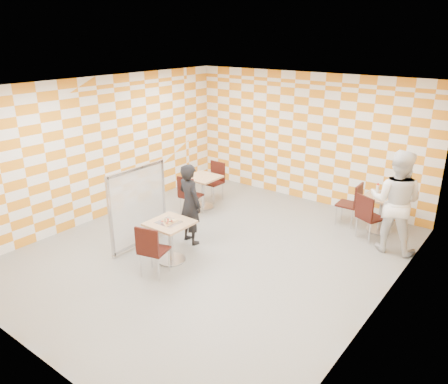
# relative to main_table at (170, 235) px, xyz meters

# --- Properties ---
(room_shell) EXTENTS (7.00, 7.00, 7.00)m
(room_shell) POSITION_rel_main_table_xyz_m (0.39, 1.24, 0.99)
(room_shell) COLOR gray
(room_shell) RESTS_ON ground
(main_table) EXTENTS (0.70, 0.70, 0.75)m
(main_table) POSITION_rel_main_table_xyz_m (0.00, 0.00, 0.00)
(main_table) COLOR tan
(main_table) RESTS_ON ground
(second_table) EXTENTS (0.70, 0.70, 0.75)m
(second_table) POSITION_rel_main_table_xyz_m (2.51, 3.49, 0.00)
(second_table) COLOR tan
(second_table) RESTS_ON ground
(empty_table) EXTENTS (0.70, 0.70, 0.75)m
(empty_table) POSITION_rel_main_table_xyz_m (-1.17, 2.28, 0.00)
(empty_table) COLOR tan
(empty_table) RESTS_ON ground
(chair_main_front) EXTENTS (0.52, 0.52, 0.92)m
(chair_main_front) POSITION_rel_main_table_xyz_m (0.13, -0.59, 0.04)
(chair_main_front) COLOR black
(chair_main_front) RESTS_ON ground
(chair_second_front) EXTENTS (0.56, 0.56, 0.92)m
(chair_second_front) POSITION_rel_main_table_xyz_m (2.43, 2.92, 0.04)
(chair_second_front) COLOR black
(chair_second_front) RESTS_ON ground
(chair_second_side) EXTENTS (0.45, 0.44, 0.92)m
(chair_second_side) POSITION_rel_main_table_xyz_m (1.95, 3.39, 0.04)
(chair_second_side) COLOR black
(chair_second_side) RESTS_ON ground
(chair_empty_near) EXTENTS (0.46, 0.47, 0.92)m
(chair_empty_near) POSITION_rel_main_table_xyz_m (-1.08, 1.69, 0.04)
(chair_empty_near) COLOR black
(chair_empty_near) RESTS_ON ground
(chair_empty_far) EXTENTS (0.43, 0.43, 0.92)m
(chair_empty_far) POSITION_rel_main_table_xyz_m (-1.27, 2.85, 0.04)
(chair_empty_far) COLOR black
(chair_empty_far) RESTS_ON ground
(partition) EXTENTS (0.08, 1.38, 1.55)m
(partition) POSITION_rel_main_table_xyz_m (-0.89, 0.09, 0.28)
(partition) COLOR white
(partition) RESTS_ON ground
(man_dark) EXTENTS (0.64, 0.49, 1.57)m
(man_dark) POSITION_rel_main_table_xyz_m (-0.22, 0.78, 0.28)
(man_dark) COLOR black
(man_dark) RESTS_ON ground
(man_white) EXTENTS (0.99, 0.81, 1.92)m
(man_white) POSITION_rel_main_table_xyz_m (2.94, 2.79, 0.45)
(man_white) COLOR white
(man_white) RESTS_ON ground
(pizza_on_foil) EXTENTS (0.40, 0.40, 0.04)m
(pizza_on_foil) POSITION_rel_main_table_xyz_m (-0.00, -0.02, 0.26)
(pizza_on_foil) COLOR silver
(pizza_on_foil) RESTS_ON main_table
(sport_bottle) EXTENTS (0.06, 0.06, 0.20)m
(sport_bottle) POSITION_rel_main_table_xyz_m (2.34, 3.64, 0.33)
(sport_bottle) COLOR white
(sport_bottle) RESTS_ON second_table
(soda_bottle) EXTENTS (0.07, 0.07, 0.23)m
(soda_bottle) POSITION_rel_main_table_xyz_m (2.64, 3.54, 0.34)
(soda_bottle) COLOR black
(soda_bottle) RESTS_ON second_table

